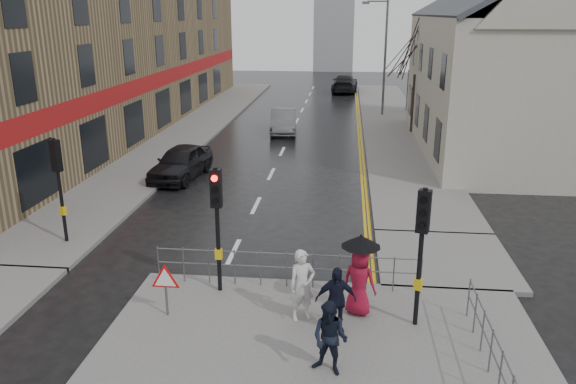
% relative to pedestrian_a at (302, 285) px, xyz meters
% --- Properties ---
extents(ground, '(120.00, 120.00, 0.00)m').
position_rel_pedestrian_a_xyz_m(ground, '(-2.49, 1.02, -1.03)').
color(ground, black).
rests_on(ground, ground).
extents(left_pavement, '(4.00, 44.00, 0.14)m').
position_rel_pedestrian_a_xyz_m(left_pavement, '(-8.99, 24.02, -0.96)').
color(left_pavement, '#605E5B').
rests_on(left_pavement, ground).
extents(right_pavement, '(4.00, 40.00, 0.14)m').
position_rel_pedestrian_a_xyz_m(right_pavement, '(4.01, 26.02, -0.96)').
color(right_pavement, '#605E5B').
rests_on(right_pavement, ground).
extents(pavement_bridge_right, '(4.00, 4.20, 0.14)m').
position_rel_pedestrian_a_xyz_m(pavement_bridge_right, '(4.01, 4.02, -0.96)').
color(pavement_bridge_right, '#605E5B').
rests_on(pavement_bridge_right, ground).
extents(building_left_terrace, '(8.00, 42.00, 10.00)m').
position_rel_pedestrian_a_xyz_m(building_left_terrace, '(-14.49, 23.02, 3.97)').
color(building_left_terrace, olive).
rests_on(building_left_terrace, ground).
extents(building_right_cream, '(9.00, 16.40, 10.10)m').
position_rel_pedestrian_a_xyz_m(building_right_cream, '(9.50, 19.02, 3.75)').
color(building_right_cream, '#B3AC9C').
rests_on(building_right_cream, ground).
extents(traffic_signal_near_left, '(0.28, 0.27, 3.40)m').
position_rel_pedestrian_a_xyz_m(traffic_signal_near_left, '(-2.29, 1.22, 1.43)').
color(traffic_signal_near_left, black).
rests_on(traffic_signal_near_left, near_pavement).
extents(traffic_signal_near_right, '(0.34, 0.33, 3.40)m').
position_rel_pedestrian_a_xyz_m(traffic_signal_near_right, '(2.70, 0.02, 1.43)').
color(traffic_signal_near_right, black).
rests_on(traffic_signal_near_right, near_pavement).
extents(traffic_signal_far_left, '(0.34, 0.33, 3.40)m').
position_rel_pedestrian_a_xyz_m(traffic_signal_far_left, '(-7.99, 4.02, 1.43)').
color(traffic_signal_far_left, black).
rests_on(traffic_signal_far_left, left_pavement).
extents(guard_railing_front, '(7.14, 0.04, 1.00)m').
position_rel_pedestrian_a_xyz_m(guard_railing_front, '(-0.54, 1.62, -0.17)').
color(guard_railing_front, '#595B5E').
rests_on(guard_railing_front, near_pavement).
extents(guard_railing_side, '(0.04, 4.54, 1.00)m').
position_rel_pedestrian_a_xyz_m(guard_railing_side, '(4.01, -1.73, -0.18)').
color(guard_railing_side, '#595B5E').
rests_on(guard_railing_side, near_pavement).
extents(warning_sign, '(0.80, 0.07, 1.35)m').
position_rel_pedestrian_a_xyz_m(warning_sign, '(-3.29, -0.19, 0.01)').
color(warning_sign, '#595B5E').
rests_on(warning_sign, near_pavement).
extents(street_lamp, '(1.83, 0.25, 8.00)m').
position_rel_pedestrian_a_xyz_m(street_lamp, '(3.32, 29.02, 3.68)').
color(street_lamp, '#595B5E').
rests_on(street_lamp, right_pavement).
extents(tree_near, '(2.40, 2.40, 6.58)m').
position_rel_pedestrian_a_xyz_m(tree_near, '(5.01, 23.02, 4.11)').
color(tree_near, '#2F231A').
rests_on(tree_near, right_pavement).
extents(tree_far, '(2.40, 2.40, 5.64)m').
position_rel_pedestrian_a_xyz_m(tree_far, '(5.51, 31.02, 3.40)').
color(tree_far, '#2F231A').
rests_on(tree_far, right_pavement).
extents(pedestrian_a, '(0.77, 0.66, 1.77)m').
position_rel_pedestrian_a_xyz_m(pedestrian_a, '(0.00, 0.00, 0.00)').
color(pedestrian_a, beige).
rests_on(pedestrian_a, near_pavement).
extents(pedestrian_b, '(0.94, 0.84, 1.59)m').
position_rel_pedestrian_a_xyz_m(pedestrian_b, '(0.73, -2.08, -0.09)').
color(pedestrian_b, black).
rests_on(pedestrian_b, near_pavement).
extents(pedestrian_with_umbrella, '(0.99, 0.96, 2.05)m').
position_rel_pedestrian_a_xyz_m(pedestrian_with_umbrella, '(1.36, 0.40, 0.23)').
color(pedestrian_with_umbrella, maroon).
rests_on(pedestrian_with_umbrella, near_pavement).
extents(pedestrian_d, '(1.00, 0.54, 1.63)m').
position_rel_pedestrian_a_xyz_m(pedestrian_d, '(0.81, -0.51, -0.07)').
color(pedestrian_d, black).
rests_on(pedestrian_d, near_pavement).
extents(car_parked, '(2.31, 4.57, 1.49)m').
position_rel_pedestrian_a_xyz_m(car_parked, '(-6.47, 11.92, -0.28)').
color(car_parked, black).
rests_on(car_parked, ground).
extents(car_mid, '(1.93, 4.55, 1.46)m').
position_rel_pedestrian_a_xyz_m(car_mid, '(-2.98, 22.48, -0.30)').
color(car_mid, '#505456').
rests_on(car_mid, ground).
extents(car_far, '(2.52, 5.65, 1.61)m').
position_rel_pedestrian_a_xyz_m(car_far, '(0.66, 41.69, -0.22)').
color(car_far, black).
rests_on(car_far, ground).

